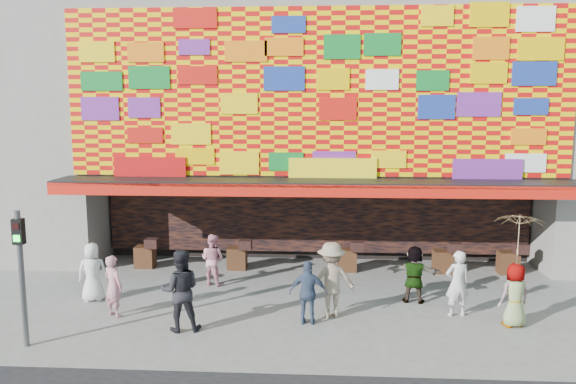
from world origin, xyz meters
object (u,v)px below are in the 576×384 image
Objects in this scene: ped_d at (331,280)px; ped_a at (93,272)px; ped_b at (113,286)px; ped_h at (457,283)px; ped_g at (515,295)px; parasol at (519,235)px; ped_f at (414,274)px; ped_i at (213,259)px; ped_e at (308,293)px; signal_left at (21,263)px; ped_c at (180,290)px.

ped_a is at bearing -18.91° from ped_d.
ped_h reaches higher than ped_b.
parasol is at bearing 165.42° from ped_g.
ped_g is 0.92× the size of ped_h.
ped_f is 5.75m from ped_i.
ped_d is at bearing -22.98° from ped_g.
parasol is (1.19, -0.61, 1.37)m from ped_h.
ped_b is 4.83m from ped_e.
parasol reaches higher than ped_d.
ped_b is 1.03× the size of ped_i.
ped_f is 1.02× the size of ped_i.
signal_left reaches higher than ped_e.
ped_g is at bearing 162.86° from ped_a.
ped_e is at bearing -178.42° from parasol.
ped_c is 1.25× the size of ped_f.
ped_e is (2.95, 0.56, -0.19)m from ped_c.
ped_a is 1.05× the size of ped_i.
ped_h is at bearing 165.76° from ped_a.
ped_e is 1.03× the size of ped_i.
ped_a is 1.02× the size of ped_e.
ped_h is (6.61, 1.30, -0.13)m from ped_c.
ped_a is 6.38m from ped_d.
signal_left reaches higher than parasol.
parasol is (7.72, -2.72, 1.45)m from ped_i.
signal_left reaches higher than ped_d.
ped_a is 8.55m from ped_f.
ped_c reaches higher than ped_b.
ped_b is 9.68m from ped_g.
ped_c is at bearing -13.06° from ped_g.
ped_b reaches higher than ped_i.
ped_f is 1.01× the size of ped_g.
ped_c is 1.15× the size of ped_h.
ped_a reaches higher than ped_f.
ped_f is (2.76, 1.67, -0.01)m from ped_e.
parasol is at bearing 153.63° from ped_f.
ped_i is at bearing -102.39° from ped_c.
signal_left is 9.51m from ped_f.
ped_e is at bearing 41.08° from ped_f.
ped_c reaches higher than ped_g.
ped_g is (10.64, -1.13, -0.03)m from ped_a.
signal_left is at bearing 5.79° from ped_d.
signal_left is 5.64m from ped_i.
ped_e reaches higher than ped_i.
ped_c is 3.43m from ped_i.
signal_left is 1.80× the size of ped_h.
ped_b is (1.26, 1.85, -1.08)m from signal_left.
ped_h is at bearing 152.97° from parasol.
parasol reaches higher than ped_c.
signal_left reaches higher than ped_f.
ped_f is at bearing -169.61° from ped_c.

